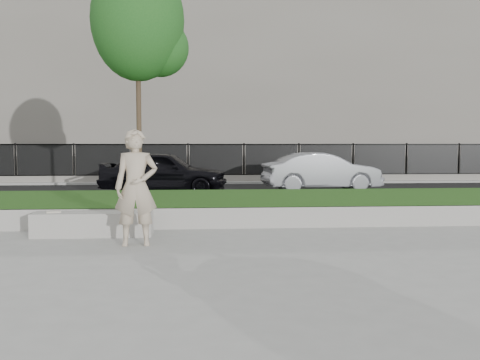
{
  "coord_description": "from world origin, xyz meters",
  "views": [
    {
      "loc": [
        -0.1,
        -9.06,
        1.64
      ],
      "look_at": [
        0.65,
        1.2,
        0.92
      ],
      "focal_mm": 40.0,
      "sensor_mm": 36.0,
      "label": 1
    }
  ],
  "objects": [
    {
      "name": "ground",
      "position": [
        0.0,
        0.0,
        0.0
      ],
      "size": [
        90.0,
        90.0,
        0.0
      ],
      "primitive_type": "plane",
      "color": "gray",
      "rests_on": "ground"
    },
    {
      "name": "man",
      "position": [
        -1.13,
        -0.5,
        0.93
      ],
      "size": [
        0.71,
        0.49,
        1.85
      ],
      "primitive_type": "imported",
      "rotation": [
        0.0,
        0.0,
        0.07
      ],
      "color": "#B8A68D",
      "rests_on": "ground"
    },
    {
      "name": "car_silver",
      "position": [
        3.89,
        8.38,
        0.68
      ],
      "size": [
        3.98,
        1.77,
        1.27
      ],
      "primitive_type": "imported",
      "rotation": [
        0.0,
        0.0,
        1.68
      ],
      "color": "gray",
      "rests_on": "street"
    },
    {
      "name": "stone_bench",
      "position": [
        -1.99,
        0.4,
        0.21
      ],
      "size": [
        2.06,
        0.51,
        0.42
      ],
      "primitive_type": "cube",
      "color": "gray",
      "rests_on": "ground"
    },
    {
      "name": "book",
      "position": [
        -2.67,
        0.4,
        0.43
      ],
      "size": [
        0.28,
        0.24,
        0.03
      ],
      "primitive_type": "cube",
      "rotation": [
        0.0,
        0.0,
        0.3
      ],
      "color": "beige",
      "rests_on": "stone_bench"
    },
    {
      "name": "grass_bank",
      "position": [
        0.0,
        3.0,
        0.2
      ],
      "size": [
        34.0,
        4.0,
        0.4
      ],
      "primitive_type": "cube",
      "color": "black",
      "rests_on": "ground"
    },
    {
      "name": "building_facade",
      "position": [
        0.0,
        20.0,
        5.0
      ],
      "size": [
        34.0,
        10.0,
        10.0
      ],
      "primitive_type": "cube",
      "color": "slate",
      "rests_on": "ground"
    },
    {
      "name": "iron_fence",
      "position": [
        0.0,
        12.0,
        0.54
      ],
      "size": [
        32.0,
        0.3,
        1.5
      ],
      "color": "slate",
      "rests_on": "far_pavement"
    },
    {
      "name": "far_pavement",
      "position": [
        0.0,
        13.0,
        0.06
      ],
      "size": [
        34.0,
        3.0,
        0.12
      ],
      "primitive_type": "cube",
      "color": "gray",
      "rests_on": "ground"
    },
    {
      "name": "young_tree",
      "position": [
        -1.41,
        3.22,
        4.26
      ],
      "size": [
        2.17,
        2.07,
        5.31
      ],
      "color": "#38281C",
      "rests_on": "grass_bank"
    },
    {
      "name": "grass_kerb",
      "position": [
        0.0,
        1.04,
        0.2
      ],
      "size": [
        34.0,
        0.08,
        0.4
      ],
      "primitive_type": "cube",
      "color": "gray",
      "rests_on": "ground"
    },
    {
      "name": "street",
      "position": [
        0.0,
        8.5,
        0.02
      ],
      "size": [
        34.0,
        7.0,
        0.04
      ],
      "primitive_type": "cube",
      "color": "black",
      "rests_on": "ground"
    },
    {
      "name": "car_dark",
      "position": [
        -1.27,
        7.82,
        0.71
      ],
      "size": [
        4.15,
        2.15,
        1.35
      ],
      "primitive_type": "imported",
      "rotation": [
        0.0,
        0.0,
        1.42
      ],
      "color": "black",
      "rests_on": "street"
    }
  ]
}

